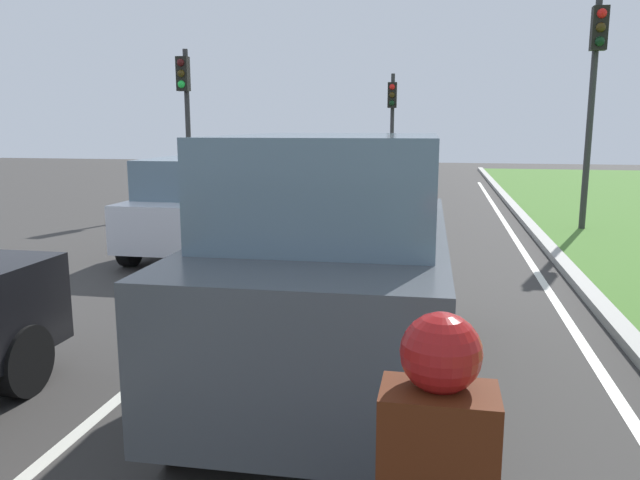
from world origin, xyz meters
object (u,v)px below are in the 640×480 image
at_px(traffic_light_near_right, 595,74).
at_px(traffic_light_overhead_left, 185,102).
at_px(car_suv_ahead, 336,261).
at_px(rider_person, 437,464).
at_px(traffic_light_far_median, 392,113).
at_px(car_hatchback_far, 197,207).

bearing_deg(traffic_light_near_right, traffic_light_overhead_left, 171.24).
relative_size(car_suv_ahead, rider_person, 3.89).
bearing_deg(traffic_light_overhead_left, rider_person, -63.95).
height_order(car_suv_ahead, traffic_light_overhead_left, traffic_light_overhead_left).
bearing_deg(traffic_light_overhead_left, car_suv_ahead, -61.03).
height_order(rider_person, traffic_light_far_median, traffic_light_far_median).
bearing_deg(traffic_light_near_right, car_suv_ahead, -113.73).
relative_size(rider_person, traffic_light_far_median, 0.28).
distance_m(traffic_light_near_right, traffic_light_overhead_left, 10.21).
bearing_deg(traffic_light_far_median, car_suv_ahead, -87.01).
bearing_deg(traffic_light_far_median, car_hatchback_far, -101.89).
height_order(traffic_light_near_right, traffic_light_overhead_left, traffic_light_near_right).
height_order(car_suv_ahead, traffic_light_far_median, traffic_light_far_median).
bearing_deg(car_hatchback_far, traffic_light_far_median, 77.85).
relative_size(rider_person, traffic_light_near_right, 0.23).
xyz_separation_m(rider_person, traffic_light_overhead_left, (-6.91, 14.14, 1.80)).
bearing_deg(rider_person, traffic_light_overhead_left, 115.82).
relative_size(car_suv_ahead, car_hatchback_far, 1.22).
bearing_deg(car_suv_ahead, traffic_light_near_right, 65.21).
distance_m(rider_person, traffic_light_far_median, 21.09).
bearing_deg(car_suv_ahead, car_hatchback_far, 122.27).
xyz_separation_m(car_suv_ahead, traffic_light_near_right, (4.08, 9.28, 2.28)).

